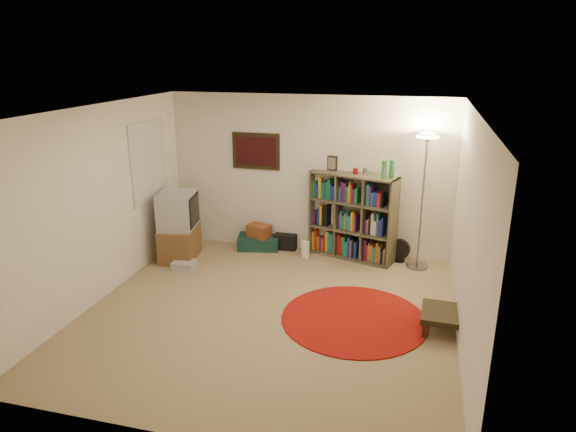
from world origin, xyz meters
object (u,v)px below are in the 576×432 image
at_px(floor_lamp, 426,156).
at_px(suitcase, 259,242).
at_px(bookshelf, 352,217).
at_px(side_table, 446,315).
at_px(tv_stand, 179,227).
at_px(floor_fan, 399,250).

distance_m(floor_lamp, suitcase, 3.02).
distance_m(bookshelf, suitcase, 1.62).
bearing_deg(bookshelf, suitcase, -162.27).
height_order(suitcase, side_table, side_table).
height_order(bookshelf, tv_stand, bookshelf).
bearing_deg(side_table, bookshelf, 124.71).
height_order(bookshelf, floor_fan, bookshelf).
height_order(floor_lamp, suitcase, floor_lamp).
bearing_deg(side_table, floor_lamp, 100.76).
height_order(bookshelf, floor_lamp, floor_lamp).
bearing_deg(floor_lamp, floor_fan, 151.69).
relative_size(floor_lamp, side_table, 3.53).
distance_m(floor_fan, side_table, 2.08).
bearing_deg(tv_stand, bookshelf, 5.94).
relative_size(bookshelf, suitcase, 2.21).
relative_size(floor_fan, tv_stand, 0.35).
distance_m(suitcase, side_table, 3.53).
bearing_deg(suitcase, tv_stand, -157.82).
bearing_deg(tv_stand, floor_lamp, -1.07).
height_order(floor_lamp, tv_stand, floor_lamp).
xyz_separation_m(floor_lamp, floor_fan, (-0.28, 0.15, -1.52)).
height_order(floor_fan, side_table, floor_fan).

